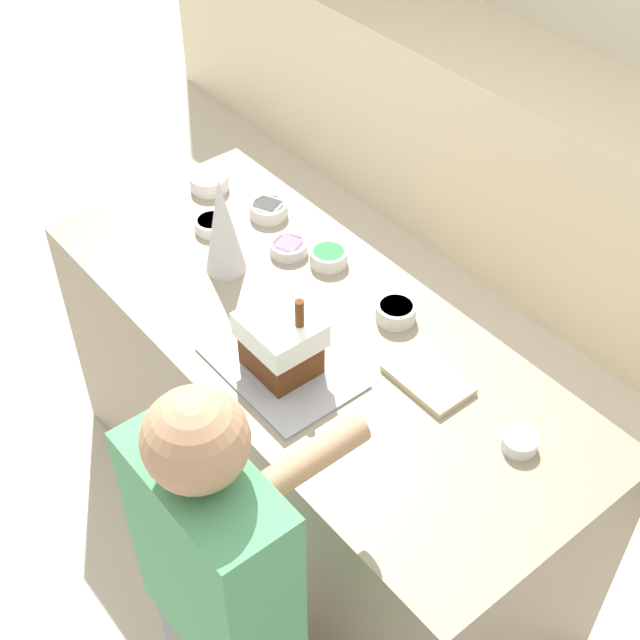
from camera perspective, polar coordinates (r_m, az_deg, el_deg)
name	(u,v)px	position (r m, az deg, el deg)	size (l,w,h in m)	color
ground_plane	(314,515)	(3.26, -0.40, -12.38)	(12.00, 12.00, 0.00)	beige
back_cabinet_block	(636,229)	(3.89, 19.56, 5.49)	(6.00, 0.60, 0.93)	beige
kitchen_island	(313,432)	(2.89, -0.44, -7.19)	(1.84, 0.77, 0.93)	gray
baking_tray	(282,368)	(2.44, -2.47, -3.06)	(0.42, 0.29, 0.01)	#9E9EA8
gingerbread_house	(281,342)	(2.37, -2.53, -1.42)	(0.20, 0.18, 0.26)	#5B2D14
decorative_tree	(222,226)	(2.67, -6.27, 6.03)	(0.12, 0.12, 0.33)	silver
candy_bowl_front_corner	(209,181)	(3.11, -7.11, 8.81)	(0.13, 0.13, 0.05)	white
candy_bowl_far_left	(396,311)	(2.58, 4.88, 0.56)	(0.12, 0.12, 0.05)	silver
candy_bowl_far_right	(268,209)	(2.96, -3.32, 7.11)	(0.13, 0.13, 0.05)	silver
candy_bowl_beside_tree	(520,442)	(2.30, 12.67, -7.61)	(0.09, 0.09, 0.04)	white
candy_bowl_near_tray_right	(212,224)	(2.92, -6.90, 6.13)	(0.12, 0.12, 0.04)	white
candy_bowl_behind_tray	(288,247)	(2.81, -2.03, 4.70)	(0.12, 0.12, 0.04)	silver
candy_bowl_near_tray_left	(329,256)	(2.76, 0.55, 4.10)	(0.12, 0.12, 0.05)	white
cookbook	(428,380)	(2.42, 6.94, -3.81)	(0.23, 0.14, 0.02)	#CCB78C
person	(224,618)	(2.16, -6.17, -18.41)	(0.40, 0.51, 1.54)	slate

